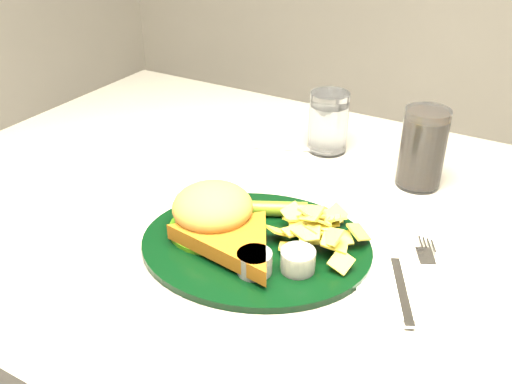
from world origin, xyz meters
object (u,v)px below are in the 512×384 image
Objects in this scene: water_glass at (328,122)px; dinner_plate at (256,227)px; fork_napkin at (404,286)px; cola_glass at (423,148)px.

dinner_plate is at bearing -82.89° from water_glass.
fork_napkin is (0.19, 0.02, -0.03)m from dinner_plate.
water_glass is at bearing 102.01° from fork_napkin.
dinner_plate is 1.90× the size of fork_napkin.
fork_napkin is at bearing -52.15° from water_glass.
dinner_plate is 2.41× the size of cola_glass.
water_glass is (-0.04, 0.31, 0.02)m from dinner_plate.
cola_glass is at bearing 46.84° from dinner_plate.
water_glass is 0.84× the size of cola_glass.
cola_glass is 0.79× the size of fork_napkin.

